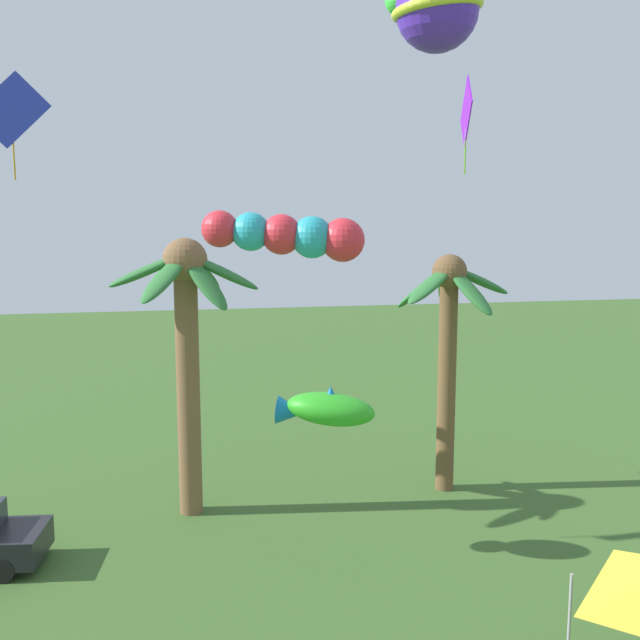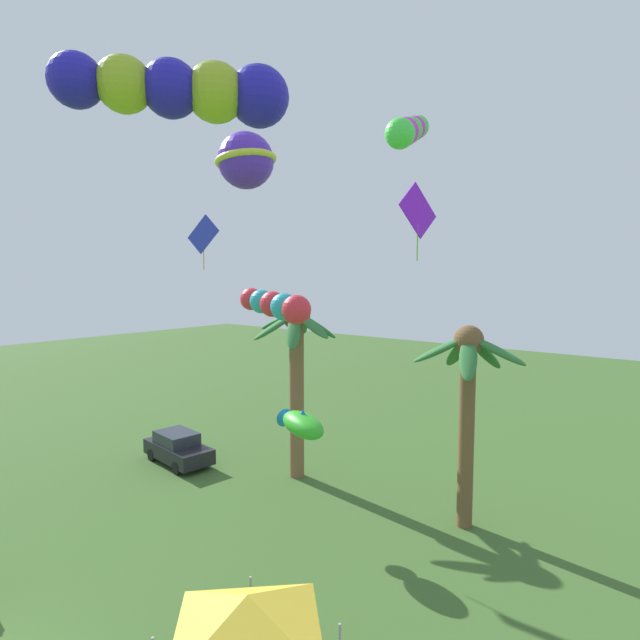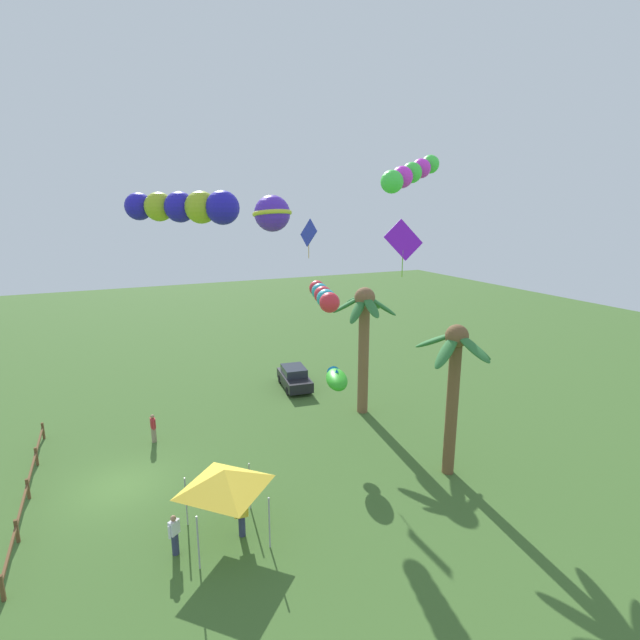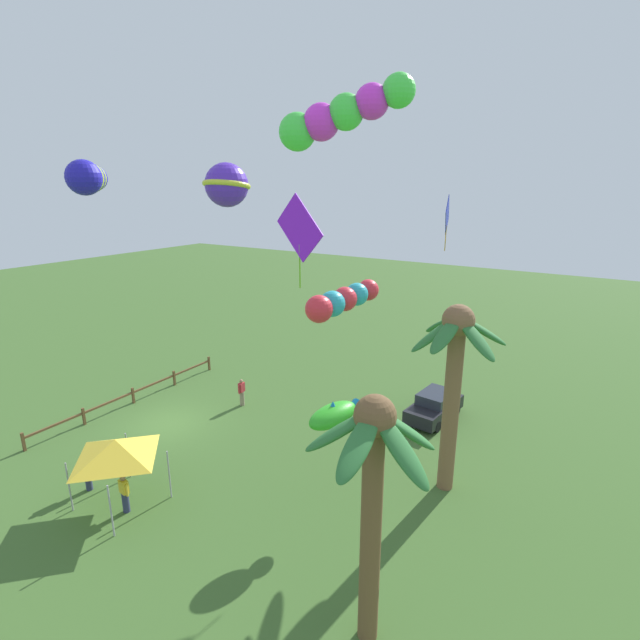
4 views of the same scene
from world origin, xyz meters
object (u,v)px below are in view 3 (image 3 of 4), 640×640
at_px(festival_tent, 225,479).
at_px(kite_tube_1, 185,207).
at_px(spectator_0, 175,534).
at_px(kite_diamond_2, 309,233).
at_px(kite_tube_3, 324,296).
at_px(parked_car_0, 294,378).
at_px(kite_diamond_6, 403,241).
at_px(spectator_2, 153,428).
at_px(kite_fish_0, 336,379).
at_px(kite_tube_5, 409,174).
at_px(spectator_1, 242,517).
at_px(palm_tree_0, 364,325).
at_px(kite_ball_4, 272,214).
at_px(palm_tree_1, 455,370).

relative_size(festival_tent, kite_tube_1, 0.82).
bearing_deg(spectator_0, kite_diamond_2, 138.82).
bearing_deg(kite_tube_3, parked_car_0, 170.09).
bearing_deg(kite_diamond_6, spectator_2, -130.05).
relative_size(parked_car_0, spectator_2, 2.56).
bearing_deg(kite_fish_0, kite_tube_5, 30.48).
xyz_separation_m(spectator_1, kite_fish_0, (-4.91, 6.48, 3.00)).
xyz_separation_m(festival_tent, kite_tube_5, (-1.56, 8.85, 11.37)).
height_order(spectator_0, kite_tube_1, kite_tube_1).
bearing_deg(palm_tree_0, kite_diamond_6, -17.94).
distance_m(spectator_2, kite_tube_5, 18.48).
relative_size(kite_tube_3, kite_ball_4, 2.03).
bearing_deg(kite_tube_3, palm_tree_1, 36.57).
relative_size(palm_tree_0, festival_tent, 2.76).
bearing_deg(kite_diamond_6, palm_tree_1, 75.39).
bearing_deg(kite_ball_4, kite_fish_0, 109.30).
distance_m(palm_tree_0, kite_diamond_6, 9.31).
xyz_separation_m(festival_tent, kite_diamond_6, (-0.78, 8.15, 8.61)).
height_order(kite_fish_0, kite_diamond_6, kite_diamond_6).
xyz_separation_m(palm_tree_1, kite_tube_5, (-1.47, -1.93, 8.63)).
xyz_separation_m(kite_tube_1, kite_diamond_6, (-0.00, 8.84, -1.35)).
relative_size(palm_tree_0, palm_tree_1, 1.07).
bearing_deg(kite_fish_0, parked_car_0, 173.08).
height_order(palm_tree_0, kite_diamond_2, kite_diamond_2).
bearing_deg(spectator_0, kite_tube_3, 123.66).
height_order(palm_tree_1, kite_ball_4, kite_ball_4).
bearing_deg(kite_ball_4, spectator_2, -138.61).
bearing_deg(kite_diamond_6, kite_tube_5, 138.12).
distance_m(parked_car_0, spectator_2, 10.81).
bearing_deg(palm_tree_0, palm_tree_1, 2.30).
xyz_separation_m(festival_tent, kite_ball_4, (-3.38, 3.27, 9.73)).
bearing_deg(festival_tent, parked_car_0, 149.06).
xyz_separation_m(spectator_1, kite_diamond_6, (-1.00, 7.62, 10.27)).
xyz_separation_m(palm_tree_0, kite_diamond_6, (7.15, -2.32, 5.49)).
distance_m(spectator_1, kite_diamond_2, 17.62).
xyz_separation_m(spectator_1, kite_tube_3, (-5.81, 6.17, 7.23)).
relative_size(spectator_0, kite_tube_3, 0.43).
distance_m(kite_fish_0, kite_tube_3, 4.34).
distance_m(palm_tree_1, kite_diamond_6, 6.47).
distance_m(spectator_1, kite_tube_1, 11.73).
distance_m(parked_car_0, kite_tube_3, 10.84).
bearing_deg(kite_ball_4, kite_diamond_6, 61.93).
xyz_separation_m(palm_tree_0, spectator_0, (8.11, -12.43, -4.78)).
height_order(kite_tube_1, kite_ball_4, kite_tube_1).
height_order(spectator_2, festival_tent, festival_tent).
bearing_deg(kite_ball_4, kite_tube_5, 71.97).
distance_m(kite_fish_0, kite_ball_4, 9.27).
height_order(palm_tree_0, kite_tube_3, kite_tube_3).
distance_m(festival_tent, kite_ball_4, 10.80).
bearing_deg(spectator_2, kite_tube_3, 67.26).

